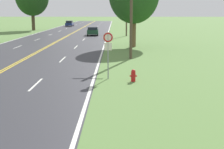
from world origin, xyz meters
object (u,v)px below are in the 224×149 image
at_px(traffic_sign, 108,44).
at_px(car_dark_blue_sedan_mid_near, 70,23).
at_px(car_dark_green_hatchback_approaching, 93,31).
at_px(fire_hydrant, 133,75).

relative_size(traffic_sign, car_dark_blue_sedan_mid_near, 0.67).
bearing_deg(car_dark_blue_sedan_mid_near, traffic_sign, -169.97).
bearing_deg(traffic_sign, car_dark_green_hatchback_approaching, 95.62).
xyz_separation_m(fire_hydrant, car_dark_green_hatchback_approaching, (-4.72, 33.68, 0.39)).
relative_size(fire_hydrant, car_dark_blue_sedan_mid_near, 0.17).
distance_m(fire_hydrant, traffic_sign, 2.40).
bearing_deg(fire_hydrant, traffic_sign, 154.79).
bearing_deg(fire_hydrant, car_dark_blue_sedan_mid_near, 101.45).
relative_size(fire_hydrant, traffic_sign, 0.25).
relative_size(traffic_sign, car_dark_green_hatchback_approaching, 0.78).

